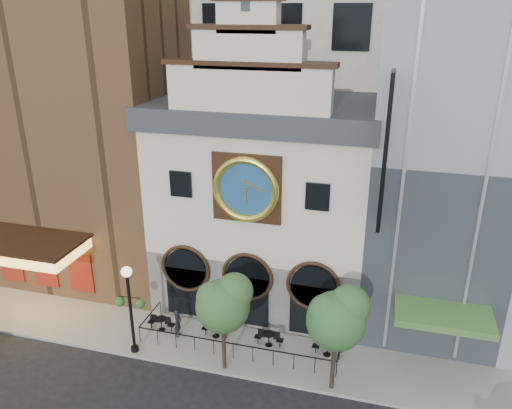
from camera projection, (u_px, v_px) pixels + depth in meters
The scene contains 14 objects.
ground at pixel (226, 376), 24.79m from camera, with size 120.00×120.00×0.00m, color black.
sidewalk at pixel (241, 344), 27.00m from camera, with size 44.00×5.00×0.15m, color gray.
clock_building at pixel (266, 197), 29.35m from camera, with size 12.60×8.78×18.65m.
theater_building at pixel (80, 81), 32.26m from camera, with size 14.00×15.60×25.00m.
retail_building at pixel (509, 145), 26.83m from camera, with size 14.00×14.40×20.00m.
cafe_railing at pixel (240, 336), 26.81m from camera, with size 10.60×2.60×0.90m, color black, non-canonical shape.
bistro_0 at pixel (161, 323), 27.89m from camera, with size 1.58×0.68×0.90m.
bistro_1 at pixel (216, 329), 27.33m from camera, with size 1.58×0.68×0.90m.
bistro_2 at pixel (269, 338), 26.61m from camera, with size 1.58×0.68×0.90m.
bistro_3 at pixel (327, 348), 25.87m from camera, with size 1.58×0.68×0.90m.
pedestrian at pixel (178, 323), 27.29m from camera, with size 0.59×0.39×1.62m, color black.
lamppost at pixel (130, 300), 25.22m from camera, with size 1.60×0.61×5.03m.
tree_left at pixel (224, 302), 23.75m from camera, with size 2.72×2.62×5.24m.
tree_right at pixel (337, 317), 22.38m from camera, with size 2.82×2.72×5.43m.
Camera 1 is at (6.68, -18.81, 17.05)m, focal length 35.00 mm.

